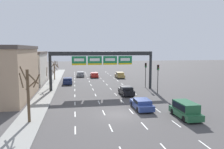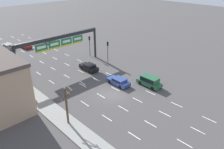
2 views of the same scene
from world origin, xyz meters
The scene contains 15 objects.
ground_plane centered at (0.00, 0.00, 0.00)m, with size 220.00×220.00×0.00m, color #474444.
sidewalk_left centered at (-9.65, 0.00, 0.07)m, with size 2.80×110.00×0.15m.
lane_dashes centered at (0.00, 13.50, 0.00)m, with size 10.02×67.00×0.01m.
sign_gantry centered at (0.00, 15.13, 5.61)m, with size 18.59×0.70×6.95m.
car_red centered at (0.13, 33.19, 0.68)m, with size 1.96×4.45×1.26m.
car_navy centered at (-6.41, 23.24, 0.73)m, with size 1.92×4.51×1.35m.
car_gold centered at (6.55, 31.16, 0.79)m, with size 1.94×4.43×1.48m.
car_black centered at (3.25, 10.24, 0.74)m, with size 1.88×4.28×1.38m.
car_grey centered at (-3.39, 35.50, 0.70)m, with size 1.90×4.73×1.29m.
car_blue centered at (3.17, 1.69, 0.70)m, with size 1.94×4.42×1.30m.
suv_green centered at (6.78, -2.35, 0.98)m, with size 1.86×4.47×1.76m.
traffic_light_near_gantry centered at (8.59, 16.54, 3.39)m, with size 0.30×0.35×4.76m.
traffic_light_mid_block centered at (8.66, 10.42, 3.44)m, with size 0.30×0.35×4.83m.
tree_bare_closest centered at (-9.42, -1.32, 3.19)m, with size 2.12×2.23×5.59m.
tree_bare_third centered at (-9.47, 18.24, 2.47)m, with size 1.56×1.82×4.74m.
Camera 2 is at (-21.53, -22.27, 18.55)m, focal length 35.00 mm.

